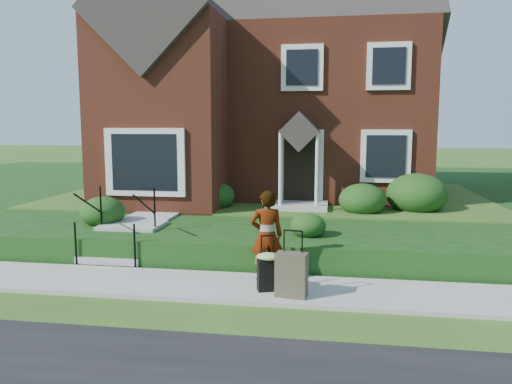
% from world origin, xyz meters
% --- Properties ---
extents(ground, '(120.00, 120.00, 0.00)m').
position_xyz_m(ground, '(0.00, 0.00, 0.00)').
color(ground, '#2D5119').
rests_on(ground, ground).
extents(sidewalk, '(60.00, 1.60, 0.08)m').
position_xyz_m(sidewalk, '(0.00, 0.00, 0.04)').
color(sidewalk, '#9E9B93').
rests_on(sidewalk, ground).
extents(terrace, '(44.00, 20.00, 0.60)m').
position_xyz_m(terrace, '(4.00, 10.90, 0.30)').
color(terrace, '#10380F').
rests_on(terrace, ground).
extents(walkway, '(1.20, 6.00, 0.06)m').
position_xyz_m(walkway, '(-2.50, 5.00, 0.63)').
color(walkway, '#9E9B93').
rests_on(walkway, terrace).
extents(main_house, '(10.40, 10.20, 9.40)m').
position_xyz_m(main_house, '(-0.21, 9.61, 5.26)').
color(main_house, brown).
rests_on(main_house, terrace).
extents(front_steps, '(1.40, 2.02, 1.50)m').
position_xyz_m(front_steps, '(-2.50, 1.84, 0.47)').
color(front_steps, '#9E9B93').
rests_on(front_steps, ground).
extents(foundation_shrubs, '(10.27, 4.91, 1.17)m').
position_xyz_m(foundation_shrubs, '(0.33, 5.05, 1.11)').
color(foundation_shrubs, '#123710').
rests_on(foundation_shrubs, terrace).
extents(woman, '(0.71, 0.57, 1.71)m').
position_xyz_m(woman, '(0.94, 0.39, 0.93)').
color(woman, '#999999').
rests_on(woman, sidewalk).
extents(suitcase_black, '(0.50, 0.45, 0.99)m').
position_xyz_m(suitcase_black, '(1.05, -0.19, 0.46)').
color(suitcase_black, black).
rests_on(suitcase_black, sidewalk).
extents(suitcase_olive, '(0.56, 0.37, 1.14)m').
position_xyz_m(suitcase_olive, '(1.48, -0.43, 0.46)').
color(suitcase_olive, '#4B4332').
rests_on(suitcase_olive, sidewalk).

